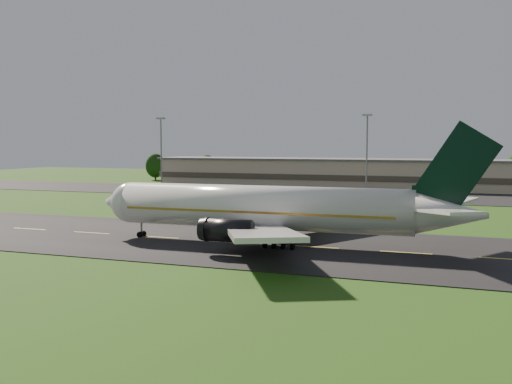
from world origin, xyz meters
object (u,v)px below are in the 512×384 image
(light_mast_centre, at_px, (367,144))
(light_mast_west, at_px, (161,144))
(terminal, at_px, (380,174))
(airliner, at_px, (268,209))
(service_vehicle_a, at_px, (219,187))
(service_vehicle_b, at_px, (343,192))
(service_vehicle_c, at_px, (395,195))

(light_mast_centre, bearing_deg, light_mast_west, 180.00)
(terminal, distance_m, light_mast_west, 64.10)
(airliner, bearing_deg, light_mast_centre, 88.70)
(terminal, distance_m, service_vehicle_a, 46.14)
(light_mast_west, bearing_deg, airliner, -53.20)
(terminal, xyz_separation_m, service_vehicle_a, (-40.68, -21.53, -3.20))
(light_mast_centre, height_order, service_vehicle_b, light_mast_centre)
(airliner, height_order, service_vehicle_c, airliner)
(light_mast_centre, bearing_deg, service_vehicle_b, -115.64)
(terminal, bearing_deg, light_mast_centre, -94.95)
(light_mast_centre, xyz_separation_m, service_vehicle_b, (-4.23, -8.81, -11.94))
(light_mast_centre, xyz_separation_m, service_vehicle_c, (8.46, -10.10, -12.04))
(light_mast_west, xyz_separation_m, service_vehicle_c, (68.46, -10.10, -12.04))
(airliner, relative_size, service_vehicle_b, 12.17)
(service_vehicle_b, bearing_deg, light_mast_west, 69.02)
(service_vehicle_c, bearing_deg, terminal, 146.47)
(light_mast_centre, bearing_deg, terminal, 85.05)
(terminal, relative_size, light_mast_centre, 7.13)
(service_vehicle_a, bearing_deg, service_vehicle_b, -27.78)
(terminal, xyz_separation_m, service_vehicle_b, (-5.63, -25.00, -3.20))
(service_vehicle_b, relative_size, service_vehicle_c, 0.98)
(airliner, xyz_separation_m, light_mast_west, (-59.84, 79.98, 8.08))
(light_mast_west, relative_size, service_vehicle_c, 4.72)
(light_mast_west, distance_m, service_vehicle_a, 24.51)
(terminal, height_order, light_mast_centre, light_mast_centre)
(terminal, relative_size, service_vehicle_c, 33.65)
(airliner, height_order, terminal, airliner)
(light_mast_west, xyz_separation_m, light_mast_centre, (60.00, 0.00, 0.00))
(service_vehicle_c, bearing_deg, light_mast_centre, 171.37)
(light_mast_centre, distance_m, service_vehicle_c, 17.85)
(service_vehicle_b, xyz_separation_m, service_vehicle_c, (12.69, -1.29, -0.10))
(airliner, height_order, service_vehicle_a, airliner)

